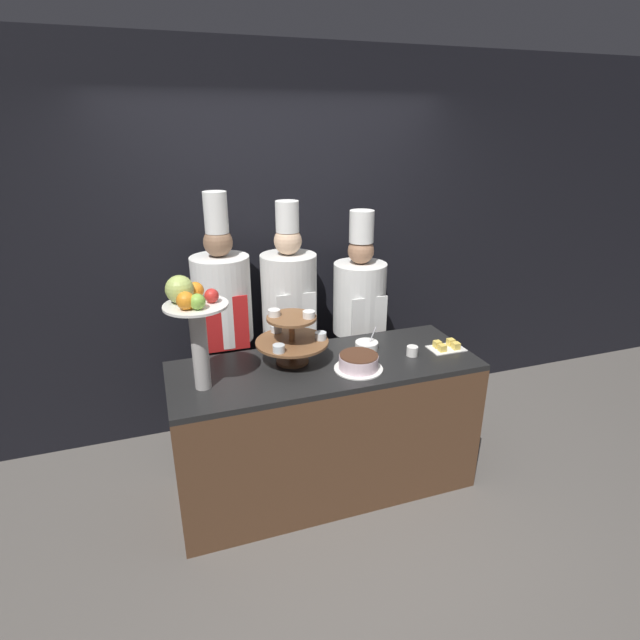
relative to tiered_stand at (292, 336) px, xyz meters
name	(u,v)px	position (x,y,z in m)	size (l,w,h in m)	color
ground_plane	(343,519)	(0.18, -0.44, -1.08)	(14.00, 14.00, 0.00)	#5B5651
wall_back	(281,248)	(0.18, 0.92, 0.32)	(10.00, 0.06, 2.80)	black
buffet_counter	(325,427)	(0.18, -0.09, -0.62)	(1.89, 0.69, 0.91)	brown
tiered_stand	(292,336)	(0.00, 0.00, 0.00)	(0.44, 0.44, 0.34)	brown
fruit_pedestal	(193,314)	(-0.58, -0.14, 0.27)	(0.34, 0.34, 0.64)	#B2ADA8
cake_round	(359,362)	(0.35, -0.22, -0.13)	(0.29, 0.29, 0.10)	white
cup_white	(412,351)	(0.74, -0.16, -0.14)	(0.07, 0.07, 0.06)	white
cake_square_tray	(446,346)	(1.00, -0.14, -0.15)	(0.23, 0.15, 0.05)	white
serving_bowl_far	(367,345)	(0.51, 0.03, -0.15)	(0.15, 0.15, 0.15)	white
chef_left	(224,322)	(-0.33, 0.54, -0.07)	(0.39, 0.39, 1.88)	black
chef_center_left	(290,317)	(0.14, 0.54, -0.10)	(0.39, 0.39, 1.80)	#28282D
chef_center_right	(359,316)	(0.68, 0.54, -0.15)	(0.39, 0.39, 1.71)	#28282D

